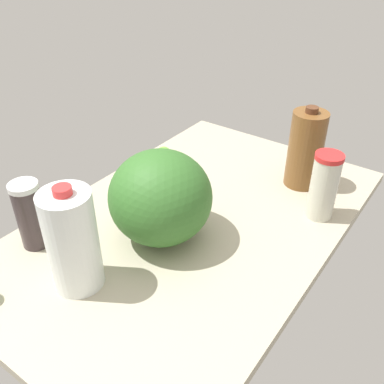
{
  "coord_description": "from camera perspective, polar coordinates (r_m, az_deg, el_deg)",
  "views": [
    {
      "loc": [
        -80.48,
        -57.9,
        78.61
      ],
      "look_at": [
        0.0,
        0.0,
        13.0
      ],
      "focal_mm": 40.0,
      "sensor_mm": 36.0,
      "label": 1
    }
  ],
  "objects": [
    {
      "name": "countertop",
      "position": [
        1.26,
        0.0,
        -4.38
      ],
      "size": [
        120.0,
        76.0,
        3.0
      ],
      "primitive_type": "cube",
      "color": "#B3AA91",
      "rests_on": "ground"
    },
    {
      "name": "milk_jug",
      "position": [
        1.01,
        -15.68,
        -6.26
      ],
      "size": [
        11.96,
        11.96,
        27.36
      ],
      "color": "white",
      "rests_on": "countertop"
    },
    {
      "name": "shaker_bottle",
      "position": [
        1.19,
        -20.76,
        -2.85
      ],
      "size": [
        7.49,
        7.49,
        19.05
      ],
      "color": "#3B2F31",
      "rests_on": "countertop"
    },
    {
      "name": "tumbler_cup",
      "position": [
        1.27,
        17.17,
        0.78
      ],
      "size": [
        8.0,
        8.0,
        20.31
      ],
      "color": "beige",
      "rests_on": "countertop"
    },
    {
      "name": "watermelon",
      "position": [
        1.12,
        -4.22,
        -0.72
      ],
      "size": [
        27.38,
        27.38,
        25.31
      ],
      "primitive_type": "ellipsoid",
      "color": "#346B29",
      "rests_on": "countertop"
    },
    {
      "name": "chocolate_milk_jug",
      "position": [
        1.4,
        14.9,
        5.53
      ],
      "size": [
        10.97,
        10.97,
        26.71
      ],
      "color": "brown",
      "rests_on": "countertop"
    },
    {
      "name": "lime_near_front",
      "position": [
        1.53,
        -3.8,
        4.97
      ],
      "size": [
        5.86,
        5.86,
        5.86
      ],
      "primitive_type": "sphere",
      "color": "#6FBC3A",
      "rests_on": "countertop"
    }
  ]
}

